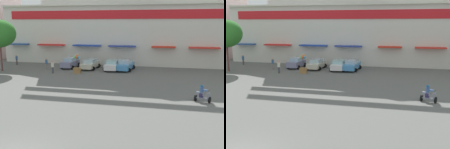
# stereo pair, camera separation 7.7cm
# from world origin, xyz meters

# --- Properties ---
(ground_plane) EXTENTS (128.00, 128.00, 0.00)m
(ground_plane) POSITION_xyz_m (0.00, 13.00, 0.00)
(ground_plane) COLOR #5D5E5A
(colonial_building) EXTENTS (41.59, 17.22, 18.24)m
(colonial_building) POSITION_xyz_m (-0.00, 36.28, 8.10)
(colonial_building) COLOR silver
(colonial_building) RESTS_ON ground
(parked_car_0) EXTENTS (2.25, 3.87, 1.54)m
(parked_car_0) POSITION_xyz_m (-7.39, 26.19, 0.78)
(parked_car_0) COLOR gray
(parked_car_0) RESTS_ON ground
(parked_car_1) EXTENTS (2.33, 4.45, 1.44)m
(parked_car_1) POSITION_xyz_m (-4.21, 26.11, 0.73)
(parked_car_1) COLOR beige
(parked_car_1) RESTS_ON ground
(parked_car_2) EXTENTS (2.43, 4.49, 1.47)m
(parked_car_2) POSITION_xyz_m (-0.80, 25.80, 0.75)
(parked_car_2) COLOR silver
(parked_car_2) RESTS_ON ground
(parked_car_3) EXTENTS (2.44, 4.46, 1.53)m
(parked_car_3) POSITION_xyz_m (1.02, 26.01, 0.77)
(parked_car_3) COLOR #448BC9
(parked_car_3) RESTS_ON ground
(scooter_rider_4) EXTENTS (1.41, 0.94, 1.49)m
(scooter_rider_4) POSITION_xyz_m (10.16, 12.43, 0.62)
(scooter_rider_4) COLOR black
(scooter_rider_4) RESTS_ON ground
(pedestrian_0) EXTENTS (0.43, 0.43, 1.63)m
(pedestrian_0) POSITION_xyz_m (-16.84, 26.99, 0.93)
(pedestrian_0) COLOR #4C3F40
(pedestrian_0) RESTS_ON ground
(pedestrian_1) EXTENTS (0.53, 0.53, 1.65)m
(pedestrian_1) POSITION_xyz_m (-8.02, 21.60, 0.93)
(pedestrian_1) COLOR #41454D
(pedestrian_1) RESTS_ON ground
(pedestrian_2) EXTENTS (0.45, 0.45, 1.63)m
(pedestrian_2) POSITION_xyz_m (-10.30, 24.32, 0.93)
(pedestrian_2) COLOR slate
(pedestrian_2) RESTS_ON ground
(balloon_vendor_cart) EXTENTS (0.90, 0.75, 2.53)m
(balloon_vendor_cart) POSITION_xyz_m (-4.82, 22.27, 1.01)
(balloon_vendor_cart) COLOR olive
(balloon_vendor_cart) RESTS_ON ground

